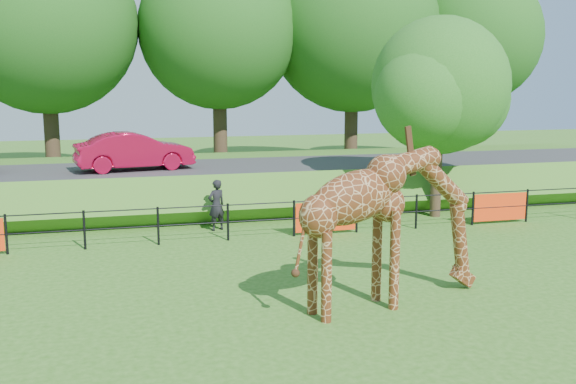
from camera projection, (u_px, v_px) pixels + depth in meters
name	position (u px, v px, depth m)	size (l,w,h in m)	color
ground	(305.00, 348.00, 11.14)	(90.00, 90.00, 0.00)	#2E6118
giraffe	(392.00, 227.00, 13.12)	(4.58, 0.84, 3.27)	#572912
perimeter_fence	(228.00, 222.00, 18.67)	(28.07, 0.10, 1.10)	black
embankment	(197.00, 181.00, 25.80)	(40.00, 9.00, 1.30)	#2E6118
road	(201.00, 168.00, 24.25)	(40.00, 5.00, 0.12)	#303033
car_red	(135.00, 151.00, 23.27)	(1.46, 4.18, 1.38)	#B40C34
visitor	(216.00, 205.00, 19.94)	(0.58, 0.38, 1.60)	black
tree_east	(442.00, 91.00, 21.52)	(5.40, 4.71, 6.76)	#332517
bg_tree_line	(216.00, 28.00, 31.38)	(37.30, 8.80, 11.82)	#332517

